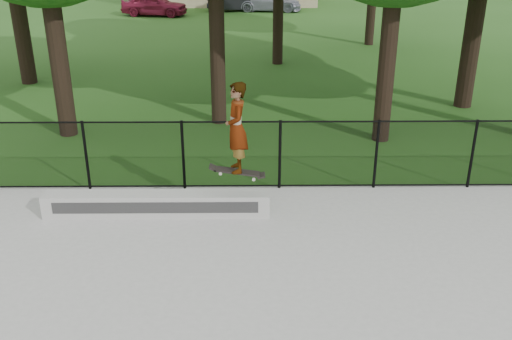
# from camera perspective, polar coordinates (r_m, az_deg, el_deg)

# --- Properties ---
(grind_ledge) EXTENTS (4.29, 0.40, 0.45)m
(grind_ledge) POSITION_cam_1_polar(r_m,az_deg,el_deg) (11.04, -9.88, -3.37)
(grind_ledge) COLOR #B5B5B0
(grind_ledge) RESTS_ON concrete_slab
(car_a) EXTENTS (4.22, 2.35, 1.37)m
(car_a) POSITION_cam_1_polar(r_m,az_deg,el_deg) (37.22, -10.14, 15.98)
(car_a) COLOR maroon
(car_a) RESTS_ON ground
(car_b) EXTENTS (3.36, 1.32, 1.22)m
(car_b) POSITION_cam_1_polar(r_m,az_deg,el_deg) (38.79, -2.06, 16.47)
(car_b) COLOR black
(car_b) RESTS_ON ground
(car_c) EXTENTS (4.20, 2.21, 1.27)m
(car_c) POSITION_cam_1_polar(r_m,az_deg,el_deg) (38.83, 1.17, 16.53)
(car_c) COLOR #8C8D9F
(car_c) RESTS_ON ground
(skater_airborne) EXTENTS (0.84, 0.65, 1.79)m
(skater_airborne) POSITION_cam_1_polar(r_m,az_deg,el_deg) (10.09, -1.96, 4.06)
(skater_airborne) COLOR black
(skater_airborne) RESTS_ON ground
(chainlink_fence) EXTENTS (16.06, 0.06, 1.50)m
(chainlink_fence) POSITION_cam_1_polar(r_m,az_deg,el_deg) (11.79, 2.40, 1.53)
(chainlink_fence) COLOR black
(chainlink_fence) RESTS_ON concrete_slab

